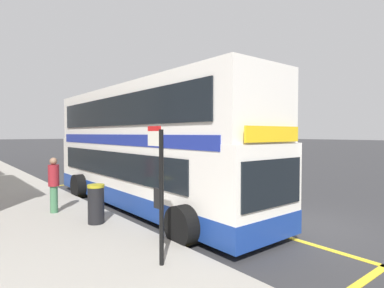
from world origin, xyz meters
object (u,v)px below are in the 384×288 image
at_px(parked_car_grey_kerbside, 85,150).
at_px(parked_car_teal_across, 118,158).
at_px(bus_stop_sign, 159,183).
at_px(litter_bin, 96,204).
at_px(double_decker_bus, 145,152).
at_px(pedestrian_waiting_near_sign, 54,183).

height_order(parked_car_grey_kerbside, parked_car_teal_across, same).
bearing_deg(parked_car_teal_across, bus_stop_sign, -112.05).
height_order(parked_car_teal_across, litter_bin, parked_car_teal_across).
distance_m(double_decker_bus, bus_stop_sign, 5.52).
relative_size(pedestrian_waiting_near_sign, litter_bin, 1.61).
xyz_separation_m(parked_car_teal_across, litter_bin, (-7.54, -14.42, -0.09)).
relative_size(double_decker_bus, pedestrian_waiting_near_sign, 6.36).
bearing_deg(double_decker_bus, parked_car_teal_across, 68.56).
height_order(pedestrian_waiting_near_sign, litter_bin, pedestrian_waiting_near_sign).
bearing_deg(litter_bin, parked_car_teal_across, 62.41).
height_order(bus_stop_sign, litter_bin, bus_stop_sign).
distance_m(bus_stop_sign, parked_car_grey_kerbside, 32.46).
bearing_deg(double_decker_bus, litter_bin, -150.02).
distance_m(parked_car_teal_across, litter_bin, 16.27).
bearing_deg(double_decker_bus, bus_stop_sign, -117.22).
bearing_deg(double_decker_bus, pedestrian_waiting_near_sign, 167.85).
xyz_separation_m(double_decker_bus, pedestrian_waiting_near_sign, (-3.02, 0.65, -0.93)).
height_order(bus_stop_sign, parked_car_grey_kerbside, bus_stop_sign).
relative_size(parked_car_teal_across, pedestrian_waiting_near_sign, 2.32).
xyz_separation_m(bus_stop_sign, pedestrian_waiting_near_sign, (-0.51, 5.55, -0.62)).
bearing_deg(litter_bin, pedestrian_waiting_near_sign, 106.39).
relative_size(bus_stop_sign, pedestrian_waiting_near_sign, 1.52).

